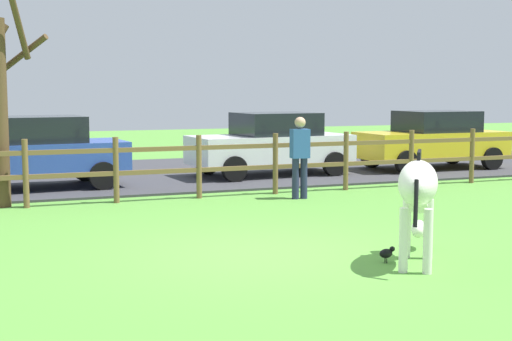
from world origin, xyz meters
The scene contains 9 objects.
ground_plane centered at (0.00, 0.00, 0.00)m, with size 60.00×60.00×0.00m, color #549338.
parking_asphalt centered at (0.00, 9.30, 0.03)m, with size 28.00×7.40×0.05m, color #38383D.
paddock_fence centered at (-0.18, 5.00, 0.72)m, with size 21.76×0.11×1.28m.
zebra centered at (1.58, -1.32, 0.93)m, with size 1.31×1.65×1.41m.
crow_on_grass centered at (1.26, -1.14, 0.13)m, with size 0.22×0.10×0.20m.
parked_car_white centered at (3.40, 7.80, 0.84)m, with size 4.11×2.10×1.56m.
parked_car_blue centered at (-2.38, 7.35, 0.84)m, with size 4.13×2.15×1.56m.
parked_car_yellow centered at (8.04, 7.62, 0.84)m, with size 4.02×1.92×1.56m.
visitor_near_fence centered at (2.51, 4.20, 0.91)m, with size 0.37×0.24×1.64m.
Camera 1 is at (-3.54, -8.91, 2.17)m, focal length 50.96 mm.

